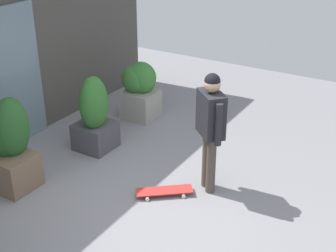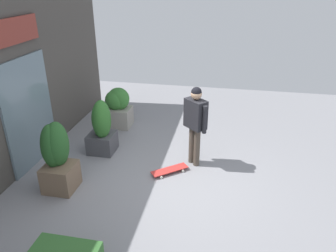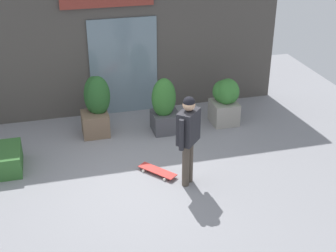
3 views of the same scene
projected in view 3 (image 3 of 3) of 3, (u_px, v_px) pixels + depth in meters
The scene contains 7 objects.
ground_plane at pixel (145, 179), 8.86m from camera, with size 12.00×12.00×0.00m, color gray.
building_facade at pixel (114, 36), 10.76m from camera, with size 7.82×0.31×3.70m.
skateboarder at pixel (188, 132), 8.26m from camera, with size 0.50×0.51×1.71m.
skateboard at pixel (157, 171), 8.99m from camera, with size 0.66×0.74×0.08m.
planter_box_left at pixel (96, 103), 10.18m from camera, with size 0.64×0.57×1.33m.
planter_box_right at pixel (225, 98), 10.71m from camera, with size 0.61×0.66×1.04m.
planter_box_mid at pixel (165, 106), 10.29m from camera, with size 0.60×0.58×1.26m.
Camera 3 is at (-1.49, -7.32, 4.88)m, focal length 51.12 mm.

